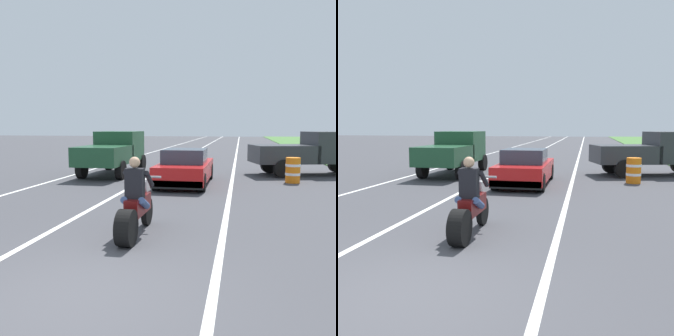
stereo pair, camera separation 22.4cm
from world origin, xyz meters
The scene contains 11 objects.
ground_plane centered at (0.00, 0.00, 0.00)m, with size 160.00×160.00×0.00m, color #424247.
lane_stripe_left_solid centered at (-5.40, 20.00, 0.00)m, with size 0.14×120.00×0.01m, color white.
lane_stripe_right_solid centered at (1.80, 20.00, 0.00)m, with size 0.14×120.00×0.01m, color white.
lane_stripe_centre_dashed centered at (-1.80, 20.00, 0.00)m, with size 0.14×120.00×0.01m, color white.
motorcycle_with_rider centered at (0.07, 2.77, 0.59)m, with size 0.70×2.21×1.62m.
sports_car_red centered at (0.06, 9.77, 0.63)m, with size 1.84×4.30×1.37m.
pickup_truck_left_lane_dark_green centered at (-3.66, 12.14, 1.11)m, with size 2.02×4.80×1.98m.
pickup_truck_right_shoulder_dark_grey centered at (5.27, 13.61, 1.11)m, with size 5.14×3.14×1.98m.
construction_barrel_nearest centered at (4.16, 10.97, 0.50)m, with size 0.58×0.58×1.00m.
construction_barrel_mid centered at (4.41, 15.16, 0.50)m, with size 0.58×0.58×1.00m.
construction_barrel_far centered at (3.67, 20.17, 0.50)m, with size 0.58×0.58×1.00m.
Camera 1 is at (2.11, -4.26, 2.21)m, focal length 39.81 mm.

